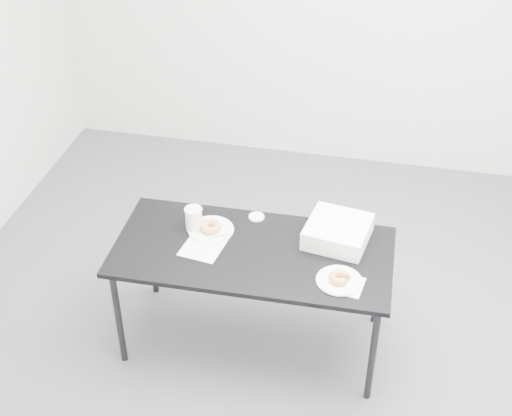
% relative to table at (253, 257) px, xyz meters
% --- Properties ---
extents(floor, '(4.00, 4.00, 0.00)m').
position_rel_table_xyz_m(floor, '(0.01, 0.15, -0.63)').
color(floor, '#4D4D52').
rests_on(floor, ground).
extents(table, '(1.50, 0.73, 0.68)m').
position_rel_table_xyz_m(table, '(0.00, 0.00, 0.00)').
color(table, black).
rests_on(table, floor).
extents(scorecard, '(0.24, 0.29, 0.00)m').
position_rel_table_xyz_m(scorecard, '(-0.26, -0.01, 0.05)').
color(scorecard, white).
rests_on(scorecard, table).
extents(logo_patch, '(0.05, 0.05, 0.00)m').
position_rel_table_xyz_m(logo_patch, '(-0.18, 0.08, 0.05)').
color(logo_patch, green).
rests_on(logo_patch, scorecard).
extents(pen, '(0.11, 0.08, 0.01)m').
position_rel_table_xyz_m(pen, '(-0.20, 0.07, 0.06)').
color(pen, '#0D966D').
rests_on(pen, scorecard).
extents(napkin, '(0.19, 0.19, 0.00)m').
position_rel_table_xyz_m(napkin, '(0.52, -0.17, 0.05)').
color(napkin, white).
rests_on(napkin, table).
extents(plate_near, '(0.24, 0.24, 0.01)m').
position_rel_table_xyz_m(plate_near, '(0.48, -0.15, 0.06)').
color(plate_near, white).
rests_on(plate_near, napkin).
extents(donut_near, '(0.14, 0.14, 0.04)m').
position_rel_table_xyz_m(donut_near, '(0.48, -0.15, 0.08)').
color(donut_near, '#D38042').
rests_on(donut_near, plate_near).
extents(plate_far, '(0.25, 0.25, 0.01)m').
position_rel_table_xyz_m(plate_far, '(-0.26, 0.12, 0.05)').
color(plate_far, white).
rests_on(plate_far, table).
extents(donut_far, '(0.13, 0.13, 0.04)m').
position_rel_table_xyz_m(donut_far, '(-0.26, 0.12, 0.08)').
color(donut_far, '#D38042').
rests_on(donut_far, plate_far).
extents(coffee_cup, '(0.09, 0.09, 0.14)m').
position_rel_table_xyz_m(coffee_cup, '(-0.36, 0.11, 0.12)').
color(coffee_cup, white).
rests_on(coffee_cup, table).
extents(cup_lid, '(0.09, 0.09, 0.01)m').
position_rel_table_xyz_m(cup_lid, '(-0.04, 0.28, 0.06)').
color(cup_lid, white).
rests_on(cup_lid, table).
extents(bakery_box, '(0.37, 0.37, 0.11)m').
position_rel_table_xyz_m(bakery_box, '(0.43, 0.18, 0.11)').
color(bakery_box, white).
rests_on(bakery_box, table).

